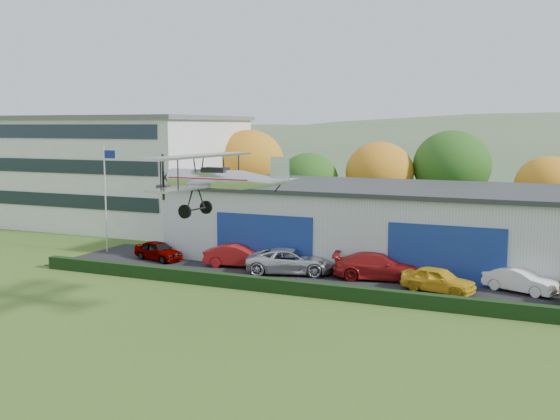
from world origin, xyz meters
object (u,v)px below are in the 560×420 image
at_px(office_block, 124,170).
at_px(car_5, 521,280).
at_px(car_3, 379,266).
at_px(car_4, 438,280).
at_px(flagpole, 106,190).
at_px(hangar, 461,227).
at_px(car_1, 238,256).
at_px(car_0, 159,251).
at_px(biplane, 217,177).
at_px(car_2, 291,261).

distance_m(office_block, car_5, 39.85).
relative_size(car_3, car_4, 1.32).
height_order(office_block, car_5, office_block).
bearing_deg(flagpole, car_4, -4.99).
height_order(hangar, car_1, hangar).
xyz_separation_m(car_0, car_5, (24.08, 0.60, 0.01)).
distance_m(office_block, car_4, 36.59).
bearing_deg(car_1, car_4, -107.16).
distance_m(hangar, car_0, 21.04).
bearing_deg(flagpole, car_1, -3.13).
bearing_deg(car_1, car_0, 82.08).
bearing_deg(biplane, hangar, 66.97).
bearing_deg(biplane, car_0, 136.79).
xyz_separation_m(flagpole, car_3, (20.91, -0.43, -3.93)).
height_order(car_1, car_4, car_1).
bearing_deg(car_1, flagpole, 76.23).
relative_size(car_1, car_4, 1.08).
bearing_deg(car_0, flagpole, 96.35).
bearing_deg(biplane, car_5, 45.07).
relative_size(hangar, car_1, 8.90).
xyz_separation_m(car_0, biplane, (11.10, -11.36, 6.34)).
height_order(hangar, car_2, hangar).
distance_m(office_block, car_0, 19.70).
xyz_separation_m(flagpole, biplane, (16.20, -12.26, 2.28)).
relative_size(car_2, car_3, 1.02).
xyz_separation_m(car_4, car_5, (4.30, 1.86, -0.04)).
bearing_deg(office_block, car_0, -46.47).
height_order(office_block, flagpole, office_block).
bearing_deg(car_2, flagpole, 69.52).
height_order(hangar, biplane, biplane).
distance_m(office_block, car_3, 32.27).
bearing_deg(car_1, office_block, 44.28).
relative_size(flagpole, car_4, 1.89).
relative_size(car_3, car_5, 1.35).
height_order(car_0, car_4, car_4).
xyz_separation_m(car_2, car_3, (5.62, 0.64, 0.02)).
bearing_deg(car_2, car_5, -103.36).
distance_m(flagpole, car_3, 21.28).
bearing_deg(car_3, biplane, 146.65).
bearing_deg(hangar, car_1, -154.15).
xyz_separation_m(car_2, car_5, (13.89, 0.76, -0.11)).
relative_size(car_1, car_3, 0.82).
distance_m(hangar, biplane, 20.68).
distance_m(hangar, car_2, 12.05).
distance_m(car_0, car_4, 19.82).
relative_size(flagpole, biplane, 1.01).
bearing_deg(car_5, flagpole, 110.60).
relative_size(hangar, car_5, 9.84).
relative_size(flagpole, car_3, 1.43).
distance_m(office_block, biplane, 35.11).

